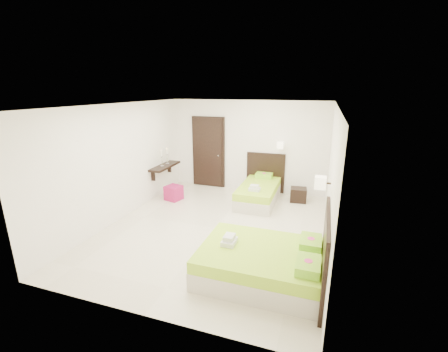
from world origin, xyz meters
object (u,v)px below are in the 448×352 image
(bed_single, at_px, (259,191))
(nightstand, at_px, (298,195))
(ottoman, at_px, (174,193))
(bed_double, at_px, (266,262))

(bed_single, xyz_separation_m, nightstand, (1.00, 0.29, -0.09))
(bed_single, distance_m, ottoman, 2.31)
(nightstand, bearing_deg, ottoman, -169.67)
(bed_double, xyz_separation_m, nightstand, (0.18, 3.61, -0.10))
(nightstand, relative_size, ottoman, 1.08)
(bed_double, xyz_separation_m, ottoman, (-3.03, 2.67, -0.09))
(bed_single, xyz_separation_m, bed_double, (0.82, -3.32, 0.01))
(bed_single, bearing_deg, ottoman, -163.66)
(bed_double, bearing_deg, ottoman, 138.61)
(bed_double, distance_m, ottoman, 4.04)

